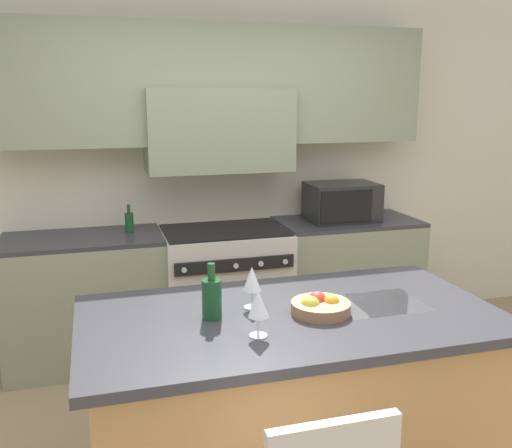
# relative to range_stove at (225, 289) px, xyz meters

# --- Properties ---
(back_cabinetry) EXTENTS (10.00, 0.46, 2.70)m
(back_cabinetry) POSITION_rel_range_stove_xyz_m (-0.00, 0.27, 1.12)
(back_cabinetry) COLOR beige
(back_cabinetry) RESTS_ON ground_plane
(back_counter) EXTENTS (3.13, 0.62, 0.94)m
(back_counter) POSITION_rel_range_stove_xyz_m (-0.00, 0.02, 0.00)
(back_counter) COLOR gray
(back_counter) RESTS_ON ground_plane
(range_stove) EXTENTS (0.92, 0.70, 0.93)m
(range_stove) POSITION_rel_range_stove_xyz_m (0.00, 0.00, 0.00)
(range_stove) COLOR beige
(range_stove) RESTS_ON ground_plane
(microwave) EXTENTS (0.53, 0.39, 0.30)m
(microwave) POSITION_rel_range_stove_xyz_m (0.95, 0.02, 0.62)
(microwave) COLOR black
(microwave) RESTS_ON back_counter
(kitchen_island) EXTENTS (1.88, 1.01, 0.94)m
(kitchen_island) POSITION_rel_range_stove_xyz_m (-0.09, -1.74, 0.01)
(kitchen_island) COLOR #B7844C
(kitchen_island) RESTS_ON ground_plane
(wine_bottle) EXTENTS (0.09, 0.09, 0.25)m
(wine_bottle) POSITION_rel_range_stove_xyz_m (-0.45, -1.70, 0.57)
(wine_bottle) COLOR #194723
(wine_bottle) RESTS_ON kitchen_island
(wine_glass_near) EXTENTS (0.08, 0.08, 0.20)m
(wine_glass_near) POSITION_rel_range_stove_xyz_m (-0.31, -1.95, 0.61)
(wine_glass_near) COLOR white
(wine_glass_near) RESTS_ON kitchen_island
(wine_glass_far) EXTENTS (0.08, 0.08, 0.20)m
(wine_glass_far) POSITION_rel_range_stove_xyz_m (-0.25, -1.64, 0.61)
(wine_glass_far) COLOR white
(wine_glass_far) RESTS_ON kitchen_island
(fruit_bowl) EXTENTS (0.27, 0.27, 0.09)m
(fruit_bowl) POSITION_rel_range_stove_xyz_m (0.03, -1.78, 0.51)
(fruit_bowl) COLOR #996B47
(fruit_bowl) RESTS_ON kitchen_island
(oil_bottle_on_counter) EXTENTS (0.06, 0.06, 0.20)m
(oil_bottle_on_counter) POSITION_rel_range_stove_xyz_m (-0.68, 0.08, 0.55)
(oil_bottle_on_counter) COLOR #194723
(oil_bottle_on_counter) RESTS_ON back_counter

